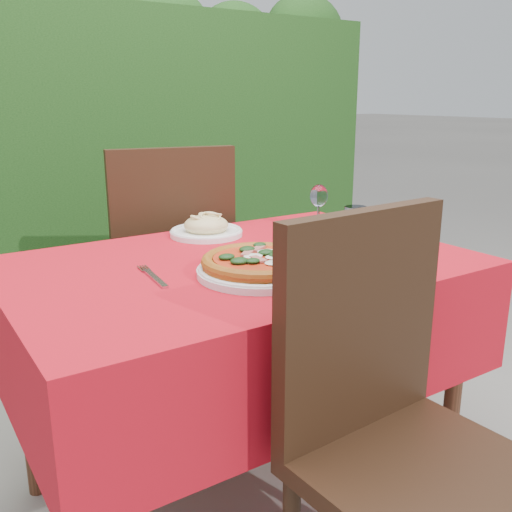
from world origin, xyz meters
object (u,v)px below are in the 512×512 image
pizza_plate (260,265)px  wine_glass (319,198)px  chair_near (395,419)px  pasta_plate (206,228)px  chair_far (168,259)px  water_glass (355,222)px  fork (155,278)px

pizza_plate → wine_glass: size_ratio=2.43×
chair_near → pasta_plate: size_ratio=4.10×
pizza_plate → chair_near: bearing=-86.4°
chair_far → water_glass: size_ratio=10.58×
pizza_plate → fork: (-0.24, 0.11, -0.02)m
water_glass → wine_glass: bearing=101.2°
pasta_plate → wine_glass: size_ratio=1.56×
chair_near → wine_glass: (0.44, 0.80, 0.30)m
pizza_plate → pasta_plate: bearing=78.7°
fork → pizza_plate: bearing=-19.4°
pizza_plate → fork: size_ratio=1.70×
pasta_plate → water_glass: size_ratio=2.47×
chair_far → fork: 0.80m
chair_near → pizza_plate: bearing=90.6°
chair_near → water_glass: size_ratio=10.11×
water_glass → chair_near: bearing=-126.2°
chair_far → water_glass: chair_far is taller
fork → chair_far: bearing=69.3°
fork → pasta_plate: bearing=52.0°
chair_far → pasta_plate: chair_far is taller
fork → wine_glass: bearing=23.9°
chair_near → pizza_plate: (-0.03, 0.45, 0.22)m
chair_far → fork: bearing=74.0°
chair_far → pasta_plate: (-0.02, -0.35, 0.19)m
water_glass → wine_glass: 0.17m
water_glass → fork: bearing=-173.9°
pizza_plate → fork: bearing=154.8°
chair_far → wine_glass: size_ratio=6.69×
chair_near → chair_far: 1.26m
pizza_plate → water_glass: (0.50, 0.19, 0.02)m
chair_near → fork: 0.66m
chair_far → pasta_plate: bearing=97.6°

